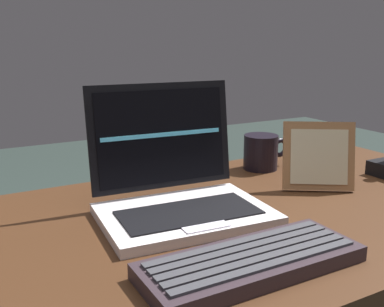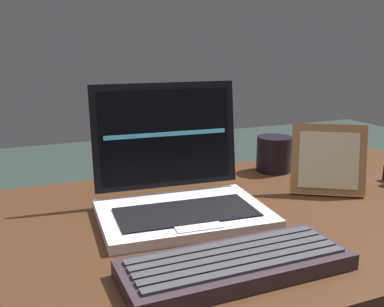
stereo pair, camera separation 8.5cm
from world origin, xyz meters
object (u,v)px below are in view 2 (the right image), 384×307
object	(u,v)px
laptop_front	(178,188)
external_keyboard	(236,264)
coffee_mug	(275,154)
photo_frame	(328,160)

from	to	relation	value
laptop_front	external_keyboard	bearing A→B (deg)	-91.61
external_keyboard	coffee_mug	bearing A→B (deg)	51.26
laptop_front	coffee_mug	size ratio (longest dim) A/B	2.44
photo_frame	laptop_front	bearing A→B (deg)	176.16
photo_frame	coffee_mug	xyz separation A→B (m)	(-0.01, 0.20, -0.03)
laptop_front	coffee_mug	xyz separation A→B (m)	(0.33, 0.17, -0.00)
external_keyboard	coffee_mug	xyz separation A→B (m)	(0.34, 0.43, 0.03)
photo_frame	coffee_mug	distance (m)	0.20
laptop_front	coffee_mug	distance (m)	0.38
laptop_front	photo_frame	bearing A→B (deg)	-3.84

